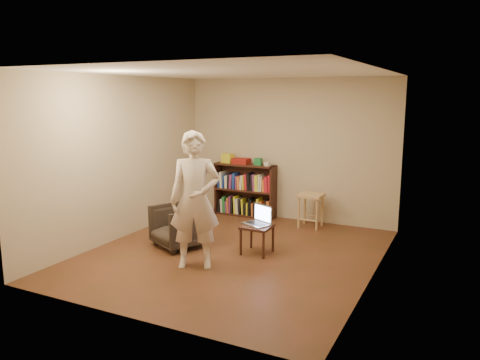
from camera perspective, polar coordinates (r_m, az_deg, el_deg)
The scene contains 15 objects.
floor at distance 6.93m, azimuth -0.88°, elevation -8.99°, with size 4.50×4.50×0.00m, color #452E16.
ceiling at distance 6.55m, azimuth -0.94°, elevation 13.01°, with size 4.50×4.50×0.00m, color white.
wall_back at distance 8.66m, azimuth 5.94°, elevation 3.70°, with size 4.00×4.00×0.00m, color tan.
wall_left at distance 7.73m, azimuth -14.21°, elevation 2.63°, with size 4.50×4.50×0.00m, color tan.
wall_right at distance 5.98m, azimuth 16.37°, elevation 0.34°, with size 4.50×4.50×0.00m, color tan.
bookshelf at distance 8.97m, azimuth 0.66°, elevation -1.59°, with size 1.20×0.30×1.00m.
box_yellow at distance 9.04m, azimuth -1.51°, elevation 2.68°, with size 0.22×0.16×0.18m, color yellow.
red_cloth at distance 8.90m, azimuth 0.14°, elevation 2.32°, with size 0.31×0.23×0.10m, color maroon.
box_green at distance 8.74m, azimuth 2.22°, elevation 2.25°, with size 0.13×0.13×0.13m, color #1E7137.
box_white at distance 8.65m, azimuth 3.34°, elevation 1.97°, with size 0.09×0.09×0.07m, color beige.
stool at distance 8.25m, azimuth 8.64°, elevation -2.48°, with size 0.41×0.41×0.59m.
armchair at distance 7.22m, azimuth -7.47°, elevation -5.58°, with size 0.69×0.71×0.65m, color #2F281F.
side_table at distance 6.86m, azimuth 2.10°, elevation -6.13°, with size 0.41×0.41×0.42m.
laptop at distance 6.89m, azimuth 2.29°, elevation -4.90°, with size 0.46×0.40×0.29m.
person at distance 6.22m, azimuth -5.51°, elevation -2.47°, with size 0.67×0.44×1.84m, color beige.
Camera 1 is at (3.00, -5.81, 2.30)m, focal length 35.00 mm.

